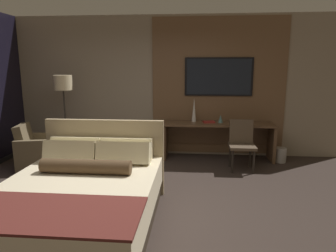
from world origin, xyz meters
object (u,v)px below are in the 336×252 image
object	(u,v)px
desk_chair	(242,140)
book	(209,122)
desk	(218,133)
waste_bin	(280,155)
floor_lamp	(63,89)
bed	(81,199)
vase_short	(221,119)
tv	(219,77)
vase_tall	(194,110)
armchair_by_window	(39,152)

from	to	relation	value
desk_chair	book	size ratio (longest dim) A/B	3.56
desk	waste_bin	world-z (taller)	desk
desk_chair	floor_lamp	distance (m)	3.44
bed	vase_short	distance (m)	3.32
bed	book	bearing A→B (deg)	60.70
bed	tv	xyz separation A→B (m)	(1.72, 2.99, 1.26)
desk	book	world-z (taller)	book
desk_chair	vase_short	distance (m)	0.74
vase_tall	armchair_by_window	bearing A→B (deg)	-161.67
desk	vase_tall	world-z (taller)	vase_tall
desk	vase_tall	xyz separation A→B (m)	(-0.47, 0.08, 0.45)
tv	desk_chair	size ratio (longest dim) A/B	1.52
desk_chair	vase_tall	xyz separation A→B (m)	(-0.84, 0.68, 0.44)
desk_chair	vase_short	xyz separation A→B (m)	(-0.33, 0.60, 0.28)
bed	desk_chair	world-z (taller)	bed
vase_tall	desk	bearing A→B (deg)	-9.94
desk	vase_tall	size ratio (longest dim) A/B	4.59
bed	tv	distance (m)	3.68
desk	book	distance (m)	0.30
tv	book	bearing A→B (deg)	-126.44
vase_tall	desk_chair	bearing A→B (deg)	-38.76
desk	tv	bearing A→B (deg)	90.00
tv	vase_short	size ratio (longest dim) A/B	8.74
book	waste_bin	size ratio (longest dim) A/B	0.88
book	waste_bin	world-z (taller)	book
tv	floor_lamp	distance (m)	3.01
tv	armchair_by_window	world-z (taller)	tv
bed	tv	world-z (taller)	tv
tv	waste_bin	xyz separation A→B (m)	(1.19, -0.37, -1.46)
armchair_by_window	waste_bin	xyz separation A→B (m)	(4.43, 0.69, -0.14)
waste_bin	bed	bearing A→B (deg)	-137.93
desk_chair	book	world-z (taller)	desk_chair
desk	armchair_by_window	xyz separation A→B (m)	(-3.25, -0.84, -0.23)
vase_tall	vase_short	world-z (taller)	vase_tall
desk	desk_chair	size ratio (longest dim) A/B	2.43
tv	desk_chair	bearing A→B (deg)	-65.51
floor_lamp	vase_tall	size ratio (longest dim) A/B	3.53
floor_lamp	waste_bin	size ratio (longest dim) A/B	5.86
vase_tall	book	world-z (taller)	vase_tall
tv	book	world-z (taller)	tv
tv	book	xyz separation A→B (m)	(-0.18, -0.25, -0.86)
desk_chair	waste_bin	xyz separation A→B (m)	(0.82, 0.45, -0.38)
tv	vase_tall	xyz separation A→B (m)	(-0.47, -0.14, -0.65)
armchair_by_window	vase_short	bearing A→B (deg)	-88.15
vase_short	book	world-z (taller)	vase_short
desk_chair	vase_short	world-z (taller)	desk_chair
bed	desk_chair	size ratio (longest dim) A/B	2.46
desk	tv	world-z (taller)	tv
bed	desk	bearing A→B (deg)	58.13
floor_lamp	armchair_by_window	bearing A→B (deg)	-119.26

